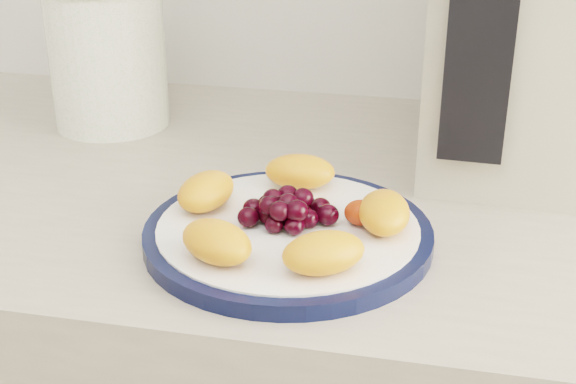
# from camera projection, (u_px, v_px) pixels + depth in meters

# --- Properties ---
(plate_rim) EXTENTS (0.26, 0.26, 0.01)m
(plate_rim) POSITION_uv_depth(u_px,v_px,m) (288.00, 235.00, 0.72)
(plate_rim) COLOR black
(plate_rim) RESTS_ON counter
(plate_face) EXTENTS (0.24, 0.24, 0.02)m
(plate_face) POSITION_uv_depth(u_px,v_px,m) (288.00, 234.00, 0.72)
(plate_face) COLOR white
(plate_face) RESTS_ON counter
(canister) EXTENTS (0.17, 0.17, 0.17)m
(canister) POSITION_uv_depth(u_px,v_px,m) (108.00, 58.00, 0.98)
(canister) COLOR #55741F
(canister) RESTS_ON counter
(appliance_body) EXTENTS (0.21, 0.29, 0.35)m
(appliance_body) POSITION_uv_depth(u_px,v_px,m) (537.00, 0.00, 0.84)
(appliance_body) COLOR #B8B39D
(appliance_body) RESTS_ON counter
(appliance_panel) EXTENTS (0.06, 0.02, 0.26)m
(appliance_panel) POSITION_uv_depth(u_px,v_px,m) (483.00, 23.00, 0.72)
(appliance_panel) COLOR black
(appliance_panel) RESTS_ON appliance_body
(fruit_plate) EXTENTS (0.22, 0.22, 0.03)m
(fruit_plate) POSITION_uv_depth(u_px,v_px,m) (291.00, 211.00, 0.71)
(fruit_plate) COLOR orange
(fruit_plate) RESTS_ON plate_face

